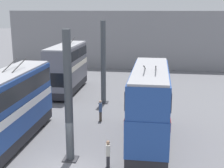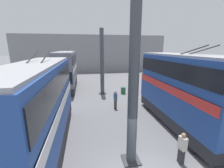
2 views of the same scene
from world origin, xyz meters
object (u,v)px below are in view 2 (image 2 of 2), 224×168
person_aisle_midway (115,99)px  oil_drum (123,90)px  bus_left_far (181,86)px  bus_right_far (66,68)px  person_by_left_row (182,147)px  bus_right_near (38,104)px

person_aisle_midway → oil_drum: (4.62, -2.02, -0.54)m
bus_left_far → bus_right_far: size_ratio=1.01×
person_by_left_row → person_aisle_midway: size_ratio=0.94×
bus_left_far → person_aisle_midway: size_ratio=5.09×
bus_right_near → oil_drum: bearing=-36.8°
bus_right_near → person_by_left_row: (-2.35, -7.24, -1.95)m
bus_left_far → bus_right_near: 9.61m
bus_right_far → oil_drum: 8.84m
bus_right_near → person_by_left_row: 7.86m
bus_right_far → bus_left_far: bearing=-143.0°
person_aisle_midway → oil_drum: person_aisle_midway is taller
bus_left_far → bus_right_near: bus_left_far is taller
bus_left_far → oil_drum: (8.55, 2.10, -2.63)m
bus_right_near → oil_drum: (9.89, -7.41, -2.43)m
bus_right_near → oil_drum: 12.59m
bus_right_near → bus_right_far: size_ratio=1.12×
bus_right_far → oil_drum: (-4.08, -7.41, -2.58)m
bus_right_far → oil_drum: size_ratio=10.79×
person_by_left_row → oil_drum: 12.25m
oil_drum → bus_right_far: bearing=61.1°
bus_right_near → person_aisle_midway: 7.77m
bus_right_near → person_aisle_midway: bearing=-45.7°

